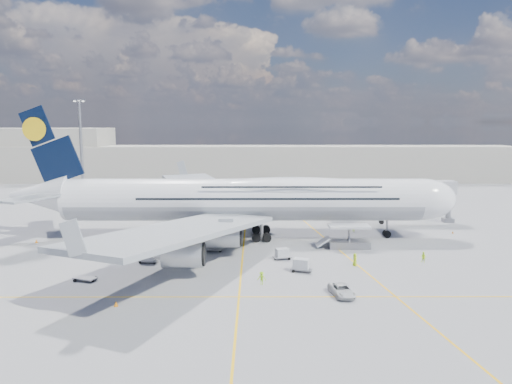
{
  "coord_description": "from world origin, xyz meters",
  "views": [
    {
      "loc": [
        1.83,
        -75.49,
        20.09
      ],
      "look_at": [
        2.05,
        8.0,
        8.35
      ],
      "focal_mm": 35.0,
      "sensor_mm": 36.0,
      "label": 1
    }
  ],
  "objects_px": {
    "dolly_nose_near": "(282,253)",
    "catering_truck_inner": "(183,213)",
    "crew_van": "(355,260)",
    "cone_wing_right_inner": "(215,247)",
    "service_van": "(342,290)",
    "crew_nose": "(354,228)",
    "cone_wing_left_inner": "(242,220)",
    "cargo_loader": "(348,240)",
    "dolly_nose_far": "(301,265)",
    "catering_truck_outer": "(158,200)",
    "dolly_row_a": "(85,278)",
    "cone_tail": "(36,241)",
    "cone_wing_right_outer": "(116,304)",
    "dolly_back": "(135,245)",
    "cone_wing_left_outer": "(205,213)",
    "crew_loader": "(424,257)",
    "airliner": "(246,199)",
    "crew_tug": "(262,278)",
    "cone_nose": "(453,232)",
    "dolly_row_c": "(212,249)",
    "dolly_row_b": "(148,257)",
    "jet_bridge": "(398,190)",
    "light_mast": "(81,151)",
    "baggage_tug": "(194,246)",
    "crew_wing": "(186,258)"
  },
  "relations": [
    {
      "from": "service_van",
      "to": "cone_wing_right_outer",
      "type": "bearing_deg",
      "value": 177.77
    },
    {
      "from": "cargo_loader",
      "to": "cone_wing_left_inner",
      "type": "distance_m",
      "value": 28.43
    },
    {
      "from": "cone_nose",
      "to": "cone_wing_right_outer",
      "type": "xyz_separation_m",
      "value": [
        -51.35,
        -36.12,
        0.06
      ]
    },
    {
      "from": "light_mast",
      "to": "service_van",
      "type": "height_order",
      "value": "light_mast"
    },
    {
      "from": "light_mast",
      "to": "dolly_row_b",
      "type": "bearing_deg",
      "value": -62.46
    },
    {
      "from": "cargo_loader",
      "to": "catering_truck_inner",
      "type": "distance_m",
      "value": 36.34
    },
    {
      "from": "airliner",
      "to": "crew_tug",
      "type": "relative_size",
      "value": 48.27
    },
    {
      "from": "dolly_row_b",
      "to": "dolly_row_c",
      "type": "height_order",
      "value": "dolly_row_b"
    },
    {
      "from": "airliner",
      "to": "service_van",
      "type": "relative_size",
      "value": 16.78
    },
    {
      "from": "crew_loader",
      "to": "crew_wing",
      "type": "relative_size",
      "value": 0.8
    },
    {
      "from": "baggage_tug",
      "to": "cone_tail",
      "type": "xyz_separation_m",
      "value": [
        -27.07,
        4.89,
        -0.46
      ]
    },
    {
      "from": "dolly_row_a",
      "to": "cone_tail",
      "type": "height_order",
      "value": "cone_tail"
    },
    {
      "from": "cone_wing_left_inner",
      "to": "cone_wing_left_outer",
      "type": "relative_size",
      "value": 0.83
    },
    {
      "from": "dolly_row_b",
      "to": "cone_wing_right_outer",
      "type": "distance_m",
      "value": 17.22
    },
    {
      "from": "crew_loader",
      "to": "cone_nose",
      "type": "xyz_separation_m",
      "value": [
        11.74,
        18.96,
        -0.55
      ]
    },
    {
      "from": "service_van",
      "to": "crew_nose",
      "type": "relative_size",
      "value": 3.05
    },
    {
      "from": "dolly_nose_near",
      "to": "cone_wing_left_inner",
      "type": "relative_size",
      "value": 5.9
    },
    {
      "from": "dolly_back",
      "to": "cone_nose",
      "type": "distance_m",
      "value": 56.19
    },
    {
      "from": "dolly_row_b",
      "to": "dolly_nose_far",
      "type": "relative_size",
      "value": 0.88
    },
    {
      "from": "catering_truck_outer",
      "to": "cone_wing_left_outer",
      "type": "distance_m",
      "value": 13.36
    },
    {
      "from": "catering_truck_outer",
      "to": "cone_wing_right_inner",
      "type": "relative_size",
      "value": 14.41
    },
    {
      "from": "crew_van",
      "to": "cone_wing_right_inner",
      "type": "bearing_deg",
      "value": 48.72
    },
    {
      "from": "dolly_back",
      "to": "catering_truck_inner",
      "type": "height_order",
      "value": "catering_truck_inner"
    },
    {
      "from": "cone_wing_left_inner",
      "to": "cargo_loader",
      "type": "bearing_deg",
      "value": -51.49
    },
    {
      "from": "dolly_row_c",
      "to": "dolly_nose_far",
      "type": "bearing_deg",
      "value": -28.97
    },
    {
      "from": "cone_wing_right_outer",
      "to": "dolly_nose_near",
      "type": "bearing_deg",
      "value": 44.52
    },
    {
      "from": "catering_truck_inner",
      "to": "cone_wing_left_inner",
      "type": "relative_size",
      "value": 12.82
    },
    {
      "from": "dolly_row_a",
      "to": "cone_nose",
      "type": "xyz_separation_m",
      "value": [
        57.76,
        27.13,
        -0.09
      ]
    },
    {
      "from": "crew_tug",
      "to": "cone_wing_left_inner",
      "type": "relative_size",
      "value": 3.38
    },
    {
      "from": "dolly_nose_near",
      "to": "catering_truck_inner",
      "type": "relative_size",
      "value": 0.46
    },
    {
      "from": "dolly_row_a",
      "to": "cone_wing_right_outer",
      "type": "xyz_separation_m",
      "value": [
        6.41,
        -8.98,
        -0.03
      ]
    },
    {
      "from": "dolly_row_a",
      "to": "dolly_nose_near",
      "type": "xyz_separation_m",
      "value": [
        25.73,
        10.02,
        0.55
      ]
    },
    {
      "from": "dolly_back",
      "to": "cone_wing_left_outer",
      "type": "xyz_separation_m",
      "value": [
        7.65,
        32.4,
        -0.82
      ]
    },
    {
      "from": "dolly_row_a",
      "to": "dolly_nose_near",
      "type": "height_order",
      "value": "dolly_nose_near"
    },
    {
      "from": "cone_wing_right_outer",
      "to": "crew_nose",
      "type": "bearing_deg",
      "value": 48.04
    },
    {
      "from": "airliner",
      "to": "crew_tug",
      "type": "xyz_separation_m",
      "value": [
        2.43,
        -25.49,
        -6.05
      ]
    },
    {
      "from": "cone_nose",
      "to": "cone_wing_right_inner",
      "type": "bearing_deg",
      "value": -165.74
    },
    {
      "from": "cargo_loader",
      "to": "cone_nose",
      "type": "relative_size",
      "value": 17.7
    },
    {
      "from": "crew_tug",
      "to": "cone_wing_left_outer",
      "type": "bearing_deg",
      "value": 116.07
    },
    {
      "from": "light_mast",
      "to": "crew_nose",
      "type": "distance_m",
      "value": 68.59
    },
    {
      "from": "crew_nose",
      "to": "crew_loader",
      "type": "relative_size",
      "value": 0.99
    },
    {
      "from": "dolly_nose_far",
      "to": "catering_truck_outer",
      "type": "xyz_separation_m",
      "value": [
        -28.78,
        49.26,
        1.18
      ]
    },
    {
      "from": "dolly_nose_far",
      "to": "cone_nose",
      "type": "xyz_separation_m",
      "value": [
        29.78,
        23.27,
        -0.72
      ]
    },
    {
      "from": "dolly_row_b",
      "to": "cone_tail",
      "type": "distance_m",
      "value": 24.4
    },
    {
      "from": "dolly_nose_far",
      "to": "catering_truck_inner",
      "type": "distance_m",
      "value": 40.0
    },
    {
      "from": "dolly_back",
      "to": "catering_truck_inner",
      "type": "xyz_separation_m",
      "value": [
        4.01,
        23.75,
        0.6
      ]
    },
    {
      "from": "dolly_row_c",
      "to": "dolly_row_b",
      "type": "bearing_deg",
      "value": -132.44
    },
    {
      "from": "baggage_tug",
      "to": "dolly_back",
      "type": "bearing_deg",
      "value": 167.87
    },
    {
      "from": "dolly_nose_near",
      "to": "crew_loader",
      "type": "relative_size",
      "value": 1.83
    },
    {
      "from": "jet_bridge",
      "to": "dolly_row_c",
      "type": "distance_m",
      "value": 40.69
    }
  ]
}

